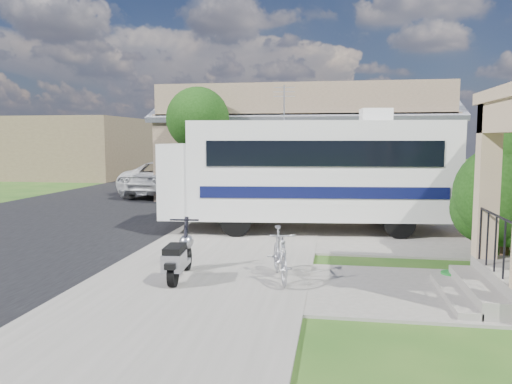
# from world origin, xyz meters

# --- Properties ---
(ground) EXTENTS (120.00, 120.00, 0.00)m
(ground) POSITION_xyz_m (0.00, 0.00, 0.00)
(ground) COLOR #1A4512
(street_slab) EXTENTS (9.00, 80.00, 0.02)m
(street_slab) POSITION_xyz_m (-7.50, 10.00, 0.01)
(street_slab) COLOR black
(street_slab) RESTS_ON ground
(sidewalk_slab) EXTENTS (4.00, 80.00, 0.06)m
(sidewalk_slab) POSITION_xyz_m (-1.00, 10.00, 0.03)
(sidewalk_slab) COLOR slate
(sidewalk_slab) RESTS_ON ground
(driveway_slab) EXTENTS (7.00, 6.00, 0.05)m
(driveway_slab) POSITION_xyz_m (1.50, 4.50, 0.03)
(driveway_slab) COLOR slate
(driveway_slab) RESTS_ON ground
(walk_slab) EXTENTS (4.00, 3.00, 0.05)m
(walk_slab) POSITION_xyz_m (3.00, -1.00, 0.03)
(walk_slab) COLOR slate
(walk_slab) RESTS_ON ground
(warehouse) EXTENTS (12.50, 8.40, 5.04)m
(warehouse) POSITION_xyz_m (0.00, 13.97, 1.99)
(warehouse) COLOR brown
(warehouse) RESTS_ON ground
(distant_bldg_far) EXTENTS (10.00, 8.00, 4.00)m
(distant_bldg_far) POSITION_xyz_m (-17.00, 22.00, 2.00)
(distant_bldg_far) COLOR brown
(distant_bldg_far) RESTS_ON ground
(distant_bldg_near) EXTENTS (8.00, 7.00, 3.20)m
(distant_bldg_near) POSITION_xyz_m (-15.00, 34.00, 1.60)
(distant_bldg_near) COLOR brown
(distant_bldg_near) RESTS_ON ground
(street_tree_a) EXTENTS (2.44, 2.40, 4.58)m
(street_tree_a) POSITION_xyz_m (-3.70, 9.05, 3.25)
(street_tree_a) COLOR #312016
(street_tree_a) RESTS_ON ground
(street_tree_b) EXTENTS (2.44, 2.40, 4.73)m
(street_tree_b) POSITION_xyz_m (-3.70, 19.05, 3.39)
(street_tree_b) COLOR #312016
(street_tree_b) RESTS_ON ground
(street_tree_c) EXTENTS (2.44, 2.40, 4.42)m
(street_tree_c) POSITION_xyz_m (-3.70, 28.05, 3.10)
(street_tree_c) COLOR #312016
(street_tree_c) RESTS_ON ground
(motorhome) EXTENTS (8.07, 3.28, 4.03)m
(motorhome) POSITION_xyz_m (0.69, 4.42, 1.73)
(motorhome) COLOR silver
(motorhome) RESTS_ON ground
(shrub) EXTENTS (2.41, 2.30, 2.96)m
(shrub) POSITION_xyz_m (5.08, 1.68, 1.51)
(shrub) COLOR #312016
(shrub) RESTS_ON ground
(scooter) EXTENTS (0.56, 1.59, 1.05)m
(scooter) POSITION_xyz_m (-1.34, -1.05, 0.47)
(scooter) COLOR black
(scooter) RESTS_ON ground
(bicycle) EXTENTS (0.83, 1.64, 0.95)m
(bicycle) POSITION_xyz_m (0.47, -0.79, 0.48)
(bicycle) COLOR #9A9AA1
(bicycle) RESTS_ON ground
(pickup_truck) EXTENTS (3.55, 6.18, 1.62)m
(pickup_truck) POSITION_xyz_m (-6.03, 12.59, 0.81)
(pickup_truck) COLOR silver
(pickup_truck) RESTS_ON ground
(van) EXTENTS (3.66, 6.61, 1.81)m
(van) POSITION_xyz_m (-6.65, 20.26, 0.91)
(van) COLOR silver
(van) RESTS_ON ground
(garden_hose) EXTENTS (0.37, 0.37, 0.17)m
(garden_hose) POSITION_xyz_m (3.54, -0.25, 0.08)
(garden_hose) COLOR #167023
(garden_hose) RESTS_ON ground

